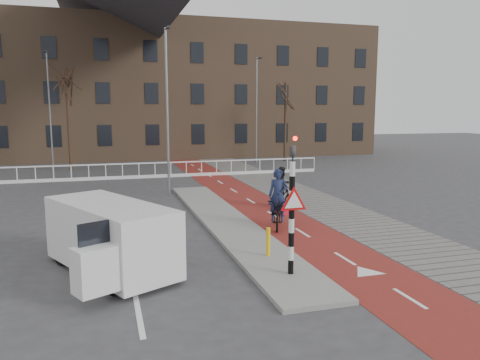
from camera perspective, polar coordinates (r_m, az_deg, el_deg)
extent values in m
plane|color=#38383A|center=(14.27, 5.33, -8.88)|extent=(120.00, 120.00, 0.00)
cube|color=maroon|center=(23.96, -0.14, -1.69)|extent=(2.50, 60.00, 0.01)
cube|color=slate|center=(24.87, 6.07, -1.35)|extent=(3.00, 60.00, 0.01)
cube|color=gray|center=(17.71, -1.57, -5.18)|extent=(1.80, 16.00, 0.12)
cylinder|color=black|center=(11.85, 6.30, -4.70)|extent=(0.14, 0.14, 2.88)
imported|color=black|center=(11.57, 6.45, 4.21)|extent=(0.13, 0.16, 0.80)
cylinder|color=#FF0C05|center=(11.43, 6.74, 5.05)|extent=(0.11, 0.02, 0.11)
cylinder|color=yellow|center=(13.51, 3.46, -7.52)|extent=(0.12, 0.12, 0.82)
imported|color=black|center=(17.11, 4.64, -3.99)|extent=(1.43, 2.21, 1.10)
imported|color=#1A2446|center=(16.98, 4.66, -1.86)|extent=(0.81, 0.68, 1.91)
cube|color=#EA213E|center=(16.67, 5.92, -3.58)|extent=(0.36, 0.30, 0.38)
imported|color=black|center=(20.76, 5.20, -1.93)|extent=(0.82, 1.69, 0.98)
imported|color=black|center=(20.68, 5.22, -0.51)|extent=(0.86, 0.74, 1.54)
cube|color=white|center=(12.86, -15.51, -6.53)|extent=(3.49, 4.61, 1.72)
cube|color=green|center=(12.91, -19.38, -7.11)|extent=(1.27, 2.46, 0.55)
cube|color=green|center=(12.92, -11.61, -6.78)|extent=(1.27, 2.46, 0.55)
cube|color=black|center=(11.02, -15.43, -6.90)|extent=(1.40, 0.75, 0.90)
cylinder|color=black|center=(11.51, -15.15, -11.91)|extent=(0.47, 0.63, 0.60)
cylinder|color=black|center=(12.22, -9.02, -10.50)|extent=(0.47, 0.63, 0.60)
cylinder|color=black|center=(14.04, -20.89, -8.44)|extent=(0.47, 0.63, 0.60)
cylinder|color=black|center=(14.62, -15.57, -7.50)|extent=(0.47, 0.63, 0.60)
cube|color=silver|center=(29.83, -16.09, 1.84)|extent=(28.00, 0.08, 0.08)
cube|color=silver|center=(29.93, -16.02, 0.23)|extent=(28.00, 0.10, 0.20)
cube|color=#7F6047|center=(44.72, -13.89, 10.54)|extent=(46.00, 10.00, 12.00)
cylinder|color=#2F1E15|center=(35.17, -20.17, 6.92)|extent=(0.24, 0.24, 7.15)
cylinder|color=#2F1E15|center=(39.36, 5.54, 7.04)|extent=(0.22, 0.22, 6.49)
cylinder|color=slate|center=(23.44, -8.85, 8.00)|extent=(0.12, 0.12, 8.16)
cylinder|color=slate|center=(36.07, -22.16, 7.75)|extent=(0.12, 0.12, 8.30)
cylinder|color=slate|center=(37.78, 2.02, 8.41)|extent=(0.12, 0.12, 8.34)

